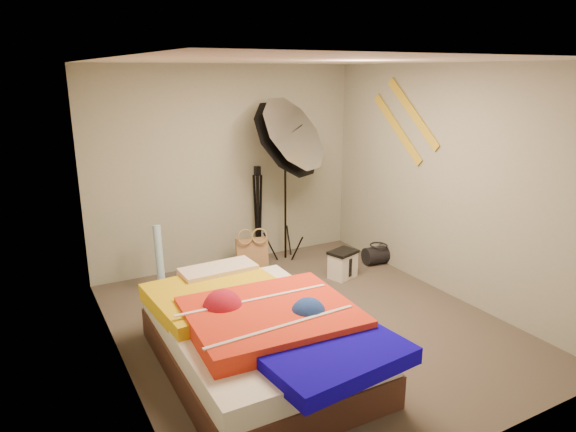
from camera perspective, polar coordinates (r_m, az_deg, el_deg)
floor at (r=5.20m, az=2.28°, el=-11.89°), size 4.00×4.00×0.00m
ceiling at (r=4.60m, az=2.63°, el=16.86°), size 4.00×4.00×0.00m
wall_back at (r=6.50m, az=-6.78°, el=5.39°), size 3.50×0.00×3.50m
wall_front at (r=3.29m, az=20.92°, el=-6.06°), size 3.50×0.00×3.50m
wall_left at (r=4.15m, az=-18.72°, el=-1.37°), size 0.00×4.00×4.00m
wall_right at (r=5.83m, az=17.35°, el=3.57°), size 0.00×4.00×4.00m
tote_bag at (r=6.48m, az=-4.01°, el=-4.21°), size 0.43×0.28×0.41m
wrapping_roll at (r=5.94m, az=-14.10°, el=-4.66°), size 0.12×0.23×0.77m
camera_case at (r=6.25m, az=6.10°, el=-5.46°), size 0.36×0.31×0.31m
duffel_bag at (r=6.77m, az=9.98°, el=-4.29°), size 0.40×0.26×0.23m
wall_stripe_upper at (r=6.14m, az=13.70°, el=11.05°), size 0.02×0.91×0.78m
wall_stripe_lower at (r=6.35m, az=12.05°, el=9.47°), size 0.02×0.91×0.78m
bed at (r=4.38m, az=-3.33°, el=-13.04°), size 1.50×2.28×0.61m
photo_umbrella at (r=6.30m, az=-0.27°, el=8.42°), size 1.11×1.16×2.23m
camera_tripod at (r=6.64m, az=-3.36°, el=1.00°), size 0.07×0.07×1.25m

